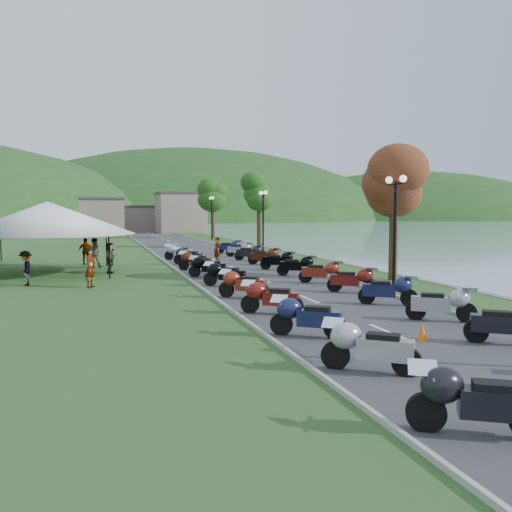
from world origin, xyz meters
TOP-DOWN VIEW (x-y plane):
  - road at (0.00, 40.00)m, footprint 7.00×120.00m
  - hills_backdrop at (0.00, 200.00)m, footprint 360.00×120.00m
  - far_building at (-2.00, 85.00)m, footprint 18.00×16.00m
  - moto_row_left at (-2.37, 13.48)m, footprint 2.60×43.77m
  - moto_row_right at (2.31, 18.56)m, footprint 2.60×42.46m
  - vendor_tent_main at (-10.50, 28.18)m, footprint 6.29×6.29m
  - tree_lakeside at (6.30, 20.27)m, footprint 2.79×2.79m
  - pedestrian_a at (-8.27, 21.89)m, footprint 0.71×0.81m
  - pedestrian_b at (-8.11, 30.82)m, footprint 0.90×0.50m
  - pedestrian_c at (-11.17, 23.38)m, footprint 0.58×1.11m
  - traffic_cone_near at (0.35, 8.75)m, footprint 0.31×0.31m

SIDE VIEW (x-z plane):
  - hills_backdrop at x=0.00m, z-range -38.00..38.00m
  - pedestrian_a at x=-8.27m, z-range -0.92..0.92m
  - pedestrian_b at x=-8.11m, z-range -0.91..0.91m
  - pedestrian_c at x=-11.17m, z-range -0.82..0.82m
  - road at x=0.00m, z-range 0.00..0.02m
  - traffic_cone_near at x=0.35m, z-range 0.00..0.49m
  - moto_row_left at x=-2.37m, z-range 0.00..1.10m
  - moto_row_right at x=2.31m, z-range 0.00..1.10m
  - vendor_tent_main at x=-10.50m, z-range 0.00..4.00m
  - far_building at x=-2.00m, z-range 0.00..5.00m
  - tree_lakeside at x=6.30m, z-range 0.00..7.76m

